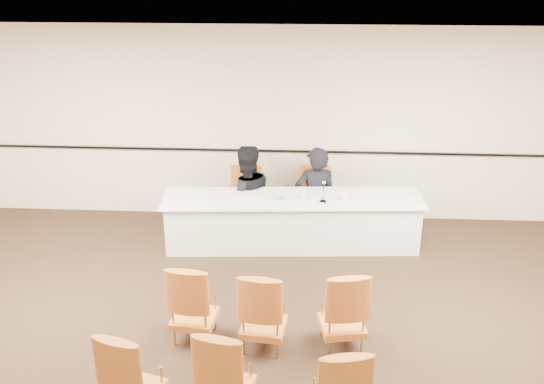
{
  "coord_description": "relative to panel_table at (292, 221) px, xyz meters",
  "views": [
    {
      "loc": [
        0.53,
        -4.92,
        4.08
      ],
      "look_at": [
        0.09,
        2.6,
        0.97
      ],
      "focal_mm": 40.0,
      "sensor_mm": 36.0,
      "label": 1
    }
  ],
  "objects": [
    {
      "name": "panelist_second_chair",
      "position": [
        -0.72,
        0.5,
        0.11
      ],
      "size": [
        0.53,
        0.53,
        0.95
      ],
      "primitive_type": null,
      "rotation": [
        0.0,
        0.0,
        0.07
      ],
      "color": "#C56A23",
      "rests_on": "ground"
    },
    {
      "name": "panelist_second",
      "position": [
        -0.72,
        0.5,
        0.08
      ],
      "size": [
        1.05,
        0.94,
        1.78
      ],
      "primitive_type": "imported",
      "rotation": [
        0.0,
        0.0,
        3.5
      ],
      "color": "black",
      "rests_on": "ground"
    },
    {
      "name": "aud_chair_front_mid",
      "position": [
        -0.24,
        -2.43,
        0.11
      ],
      "size": [
        0.56,
        0.56,
        0.95
      ],
      "primitive_type": null,
      "rotation": [
        0.0,
        0.0,
        -0.12
      ],
      "color": "#C56A23",
      "rests_on": "ground"
    },
    {
      "name": "drinking_glass",
      "position": [
        0.15,
        -0.01,
        0.42
      ],
      "size": [
        0.08,
        0.08,
        0.1
      ],
      "primitive_type": "cylinder",
      "rotation": [
        0.0,
        0.0,
        0.32
      ],
      "color": "silver",
      "rests_on": "panel_table"
    },
    {
      "name": "papers",
      "position": [
        0.39,
        -0.04,
        0.37
      ],
      "size": [
        0.36,
        0.32,
        0.0
      ],
      "primitive_type": "cube",
      "rotation": [
        0.0,
        0.0,
        0.4
      ],
      "color": "white",
      "rests_on": "panel_table"
    },
    {
      "name": "wall_back",
      "position": [
        -0.35,
        1.03,
        1.13
      ],
      "size": [
        10.0,
        0.04,
        3.0
      ],
      "primitive_type": "cube",
      "color": "#F3E3BF",
      "rests_on": "ground"
    },
    {
      "name": "panel_table",
      "position": [
        0.0,
        0.0,
        0.0
      ],
      "size": [
        3.72,
        1.09,
        0.74
      ],
      "primitive_type": null,
      "rotation": [
        0.0,
        0.0,
        0.07
      ],
      "color": "white",
      "rests_on": "ground"
    },
    {
      "name": "aud_chair_front_left",
      "position": [
        -1.01,
        -2.31,
        0.11
      ],
      "size": [
        0.56,
        0.56,
        0.95
      ],
      "primitive_type": null,
      "rotation": [
        0.0,
        0.0,
        -0.12
      ],
      "color": "#C56A23",
      "rests_on": "ground"
    },
    {
      "name": "panelist_main",
      "position": [
        0.33,
        0.57,
        0.06
      ],
      "size": [
        0.71,
        0.52,
        1.77
      ],
      "primitive_type": "imported",
      "rotation": [
        0.0,
        0.0,
        3.31
      ],
      "color": "black",
      "rests_on": "ground"
    },
    {
      "name": "water_bottle",
      "position": [
        -0.16,
        -0.11,
        0.47
      ],
      "size": [
        0.08,
        0.08,
        0.21
      ],
      "primitive_type": null,
      "rotation": [
        0.0,
        0.0,
        -0.32
      ],
      "color": "teal",
      "rests_on": "panel_table"
    },
    {
      "name": "coffee_cup",
      "position": [
        0.73,
        -0.05,
        0.43
      ],
      "size": [
        0.08,
        0.08,
        0.12
      ],
      "primitive_type": "cylinder",
      "rotation": [
        0.0,
        0.0,
        -0.03
      ],
      "color": "white",
      "rests_on": "panel_table"
    },
    {
      "name": "microphone",
      "position": [
        0.43,
        -0.11,
        0.5
      ],
      "size": [
        0.11,
        0.2,
        0.27
      ],
      "primitive_type": null,
      "rotation": [
        0.0,
        0.0,
        -0.07
      ],
      "color": "black",
      "rests_on": "panel_table"
    },
    {
      "name": "floor",
      "position": [
        -0.35,
        -2.97,
        -0.37
      ],
      "size": [
        10.0,
        10.0,
        0.0
      ],
      "primitive_type": "plane",
      "color": "black",
      "rests_on": "ground"
    },
    {
      "name": "panelist_main_chair",
      "position": [
        0.33,
        0.57,
        0.11
      ],
      "size": [
        0.53,
        0.53,
        0.95
      ],
      "primitive_type": null,
      "rotation": [
        0.0,
        0.0,
        0.07
      ],
      "color": "#C56A23",
      "rests_on": "ground"
    },
    {
      "name": "aud_chair_back_mid",
      "position": [
        -0.51,
        -3.44,
        0.11
      ],
      "size": [
        0.59,
        0.59,
        0.95
      ],
      "primitive_type": null,
      "rotation": [
        0.0,
        0.0,
        -0.21
      ],
      "color": "#C56A23",
      "rests_on": "ground"
    },
    {
      "name": "aud_chair_front_right",
      "position": [
        0.61,
        -2.35,
        0.11
      ],
      "size": [
        0.59,
        0.59,
        0.95
      ],
      "primitive_type": null,
      "rotation": [
        0.0,
        0.0,
        0.19
      ],
      "color": "#C56A23",
      "rests_on": "ground"
    },
    {
      "name": "ceiling",
      "position": [
        -0.35,
        -2.97,
        2.63
      ],
      "size": [
        10.0,
        10.0,
        0.0
      ],
      "primitive_type": "plane",
      "rotation": [
        3.14,
        0.0,
        0.0
      ],
      "color": "silver",
      "rests_on": "ground"
    },
    {
      "name": "wall_rail",
      "position": [
        -0.35,
        0.99,
        0.73
      ],
      "size": [
        9.8,
        0.04,
        0.03
      ],
      "primitive_type": "cube",
      "color": "black",
      "rests_on": "wall_back"
    },
    {
      "name": "aud_chair_back_left",
      "position": [
        -1.35,
        -3.52,
        0.11
      ],
      "size": [
        0.62,
        0.62,
        0.95
      ],
      "primitive_type": null,
      "rotation": [
        0.0,
        0.0,
        -0.3
      ],
      "color": "#C56A23",
      "rests_on": "ground"
    }
  ]
}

